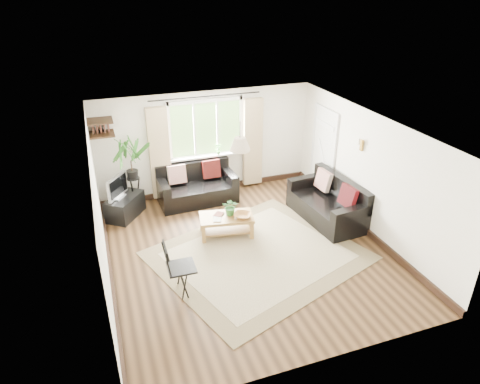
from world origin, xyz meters
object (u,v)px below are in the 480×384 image
object	(u,v)px
sofa_back	(197,185)
sofa_right	(327,201)
palm_stand	(133,175)
coffee_table	(226,225)
folding_chair	(181,268)
tv_stand	(125,206)

from	to	relation	value
sofa_back	sofa_right	bearing A→B (deg)	-37.78
sofa_back	palm_stand	bearing A→B (deg)	172.84
sofa_back	coffee_table	xyz separation A→B (m)	(0.19, -1.59, -0.19)
folding_chair	sofa_back	bearing A→B (deg)	-17.08
sofa_back	coffee_table	bearing A→B (deg)	-85.64
folding_chair	sofa_right	bearing A→B (deg)	-67.19
sofa_right	coffee_table	world-z (taller)	sofa_right
sofa_back	sofa_right	distance (m)	2.91
sofa_back	palm_stand	distance (m)	1.44
sofa_right	tv_stand	world-z (taller)	sofa_right
coffee_table	palm_stand	world-z (taller)	palm_stand
sofa_back	tv_stand	xyz separation A→B (m)	(-1.63, -0.15, -0.17)
sofa_back	palm_stand	size ratio (longest dim) A/B	1.06
sofa_back	sofa_right	size ratio (longest dim) A/B	0.96
sofa_back	sofa_right	xyz separation A→B (m)	(2.37, -1.69, 0.02)
sofa_back	palm_stand	xyz separation A→B (m)	(-1.37, 0.12, 0.41)
coffee_table	palm_stand	bearing A→B (deg)	132.45
sofa_right	folding_chair	size ratio (longest dim) A/B	1.93
tv_stand	palm_stand	bearing A→B (deg)	-6.60
coffee_table	tv_stand	size ratio (longest dim) A/B	1.19
coffee_table	sofa_back	bearing A→B (deg)	96.69
sofa_right	tv_stand	size ratio (longest dim) A/B	2.06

